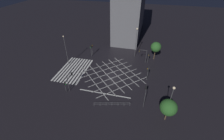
{
  "coord_description": "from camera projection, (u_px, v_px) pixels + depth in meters",
  "views": [
    {
      "loc": [
        33.28,
        8.23,
        25.98
      ],
      "look_at": [
        0.0,
        0.0,
        1.83
      ],
      "focal_mm": 24.0,
      "sensor_mm": 36.0,
      "label": 1
    }
  ],
  "objects": [
    {
      "name": "pedestrian_railing",
      "position": [
        112.0,
        104.0,
        33.25
      ],
      "size": [
        1.97,
        7.8,
        1.05
      ],
      "rotation": [
        0.0,
        0.0,
        1.81
      ],
      "color": "gray",
      "rests_on": "ground_plane"
    },
    {
      "name": "street_lamp_east",
      "position": [
        171.0,
        96.0,
        27.98
      ],
      "size": [
        0.53,
        0.53,
        8.16
      ],
      "color": "#424244",
      "rests_on": "ground_plane"
    },
    {
      "name": "traffic_light_sw_main",
      "position": [
        91.0,
        49.0,
        50.15
      ],
      "size": [
        0.39,
        0.36,
        4.18
      ],
      "color": "#424244",
      "rests_on": "ground_plane"
    },
    {
      "name": "ground_plane",
      "position": [
        112.0,
        75.0,
        42.98
      ],
      "size": [
        200.0,
        200.0,
        0.0
      ],
      "primitive_type": "plane",
      "color": "black"
    },
    {
      "name": "road_markings",
      "position": [
        86.0,
        72.0,
        44.25
      ],
      "size": [
        19.55,
        25.56,
        0.01
      ],
      "color": "silver",
      "rests_on": "ground_plane"
    },
    {
      "name": "street_tree_near",
      "position": [
        168.0,
        107.0,
        28.67
      ],
      "size": [
        3.32,
        3.32,
        5.26
      ],
      "color": "brown",
      "rests_on": "ground_plane"
    },
    {
      "name": "street_lamp_west",
      "position": [
        66.0,
        47.0,
        44.4
      ],
      "size": [
        0.4,
        0.4,
        9.56
      ],
      "color": "#424244",
      "rests_on": "ground_plane"
    },
    {
      "name": "traffic_light_se_cross",
      "position": [
        65.0,
        85.0,
        36.08
      ],
      "size": [
        0.36,
        0.39,
        3.23
      ],
      "rotation": [
        0.0,
        0.0,
        1.57
      ],
      "color": "#424244",
      "rests_on": "ground_plane"
    },
    {
      "name": "traffic_light_median_north",
      "position": [
        148.0,
        71.0,
        39.41
      ],
      "size": [
        0.36,
        0.39,
        4.26
      ],
      "rotation": [
        0.0,
        0.0,
        -1.57
      ],
      "color": "#424244",
      "rests_on": "ground_plane"
    },
    {
      "name": "street_lamp_far",
      "position": [
        136.0,
        36.0,
        47.54
      ],
      "size": [
        0.58,
        0.58,
        10.08
      ],
      "color": "#424244",
      "rests_on": "ground_plane"
    },
    {
      "name": "traffic_light_nw_main",
      "position": [
        149.0,
        56.0,
        47.15
      ],
      "size": [
        0.39,
        0.36,
        3.35
      ],
      "color": "#424244",
      "rests_on": "ground_plane"
    },
    {
      "name": "traffic_light_ne_main",
      "position": [
        145.0,
        93.0,
        32.64
      ],
      "size": [
        2.61,
        0.36,
        4.25
      ],
      "rotation": [
        0.0,
        0.0,
        3.14
      ],
      "color": "#424244",
      "rests_on": "ground_plane"
    },
    {
      "name": "traffic_light_sw_cross",
      "position": [
        92.0,
        47.0,
        50.93
      ],
      "size": [
        0.36,
        0.39,
        4.17
      ],
      "rotation": [
        0.0,
        0.0,
        1.57
      ],
      "color": "#424244",
      "rests_on": "ground_plane"
    },
    {
      "name": "traffic_light_nw_cross",
      "position": [
        143.0,
        53.0,
        46.72
      ],
      "size": [
        0.36,
        2.43,
        4.57
      ],
      "rotation": [
        0.0,
        0.0,
        -1.57
      ],
      "color": "#424244",
      "rests_on": "ground_plane"
    },
    {
      "name": "office_building",
      "position": [
        131.0,
        3.0,
        61.92
      ],
      "size": [
        31.37,
        10.06,
        25.86
      ],
      "color": "slate",
      "rests_on": "ground_plane"
    },
    {
      "name": "traffic_light_se_main",
      "position": [
        70.0,
        78.0,
        37.02
      ],
      "size": [
        2.7,
        0.36,
        4.14
      ],
      "rotation": [
        0.0,
        0.0,
        3.14
      ],
      "color": "#424244",
      "rests_on": "ground_plane"
    },
    {
      "name": "street_tree_far",
      "position": [
        156.0,
        47.0,
        47.84
      ],
      "size": [
        3.29,
        3.29,
        6.08
      ],
      "color": "brown",
      "rests_on": "ground_plane"
    }
  ]
}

